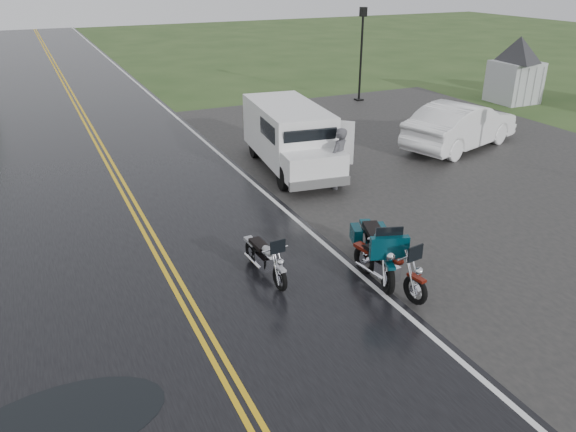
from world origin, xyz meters
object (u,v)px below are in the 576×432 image
object	(u,v)px
visitor_center	(519,53)
sedan_white	(461,126)
motorcycle_teal	(389,265)
person_at_van	(339,159)
lamp_post_far_right	(361,55)
motorcycle_red	(416,279)
van_white	(284,157)
motorcycle_silver	(280,269)

from	to	relation	value
visitor_center	sedan_white	xyz separation A→B (m)	(-7.73, -5.03, -1.54)
motorcycle_teal	person_at_van	distance (m)	6.20
sedan_white	lamp_post_far_right	size ratio (longest dim) A/B	1.14
motorcycle_red	motorcycle_teal	bearing A→B (deg)	108.50
van_white	lamp_post_far_right	world-z (taller)	lamp_post_far_right
visitor_center	lamp_post_far_right	bearing A→B (deg)	152.85
person_at_van	lamp_post_far_right	xyz separation A→B (m)	(7.13, 10.27, 1.33)
van_white	sedan_white	size ratio (longest dim) A/B	1.06
motorcycle_teal	person_at_van	world-z (taller)	person_at_van
van_white	visitor_center	bearing A→B (deg)	28.56
van_white	person_at_van	size ratio (longest dim) A/B	2.90
motorcycle_red	lamp_post_far_right	distance (m)	18.98
lamp_post_far_right	motorcycle_teal	bearing A→B (deg)	-120.02
person_at_van	lamp_post_far_right	world-z (taller)	lamp_post_far_right
sedan_white	motorcycle_silver	bearing A→B (deg)	104.72
sedan_white	motorcycle_red	bearing A→B (deg)	117.68
motorcycle_silver	van_white	bearing A→B (deg)	61.58
person_at_van	motorcycle_red	bearing A→B (deg)	41.45
visitor_center	motorcycle_silver	size ratio (longest dim) A/B	8.41
visitor_center	person_at_van	distance (m)	15.59
visitor_center	motorcycle_red	bearing A→B (deg)	-140.37
visitor_center	motorcycle_teal	bearing A→B (deg)	-142.08
motorcycle_red	motorcycle_teal	world-z (taller)	motorcycle_teal
motorcycle_teal	sedan_white	size ratio (longest dim) A/B	0.48
visitor_center	lamp_post_far_right	size ratio (longest dim) A/B	3.51
motorcycle_red	van_white	bearing A→B (deg)	78.98
sedan_white	lamp_post_far_right	distance (m)	8.70
visitor_center	person_at_van	world-z (taller)	visitor_center
motorcycle_teal	person_at_van	bearing A→B (deg)	88.62
van_white	lamp_post_far_right	size ratio (longest dim) A/B	1.21
motorcycle_silver	motorcycle_teal	bearing A→B (deg)	-31.33
visitor_center	motorcycle_silver	xyz separation A→B (m)	(-18.09, -11.50, -1.84)
motorcycle_silver	motorcycle_red	bearing A→B (deg)	-38.68
sedan_white	van_white	bearing A→B (deg)	81.06
sedan_white	lamp_post_far_right	world-z (taller)	lamp_post_far_right
motorcycle_red	van_white	size ratio (longest dim) A/B	0.39
sedan_white	lamp_post_far_right	xyz separation A→B (m)	(0.89, 8.54, 1.42)
person_at_van	motorcycle_teal	bearing A→B (deg)	37.45
motorcycle_silver	person_at_van	distance (m)	6.29
motorcycle_red	person_at_van	distance (m)	6.64
person_at_van	sedan_white	world-z (taller)	person_at_van
motorcycle_teal	van_white	world-z (taller)	van_white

